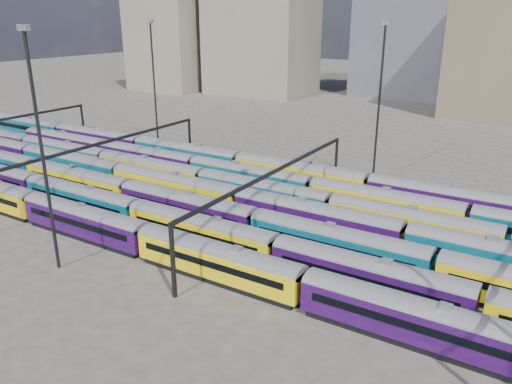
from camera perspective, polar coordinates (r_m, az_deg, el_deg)
The scene contains 13 objects.
ground at distance 70.83m, azimuth -4.94°, elevation -2.39°, with size 500.00×500.00×0.00m, color #3E3934.
rake_0 at distance 47.86m, azimuth 5.59°, elevation -10.37°, with size 120.79×2.95×4.96m.
rake_1 at distance 54.13m, azimuth 2.36°, elevation -6.47°, with size 123.11×3.00×5.05m.
rake_2 at distance 60.69m, azimuth -0.10°, elevation -3.38°, with size 127.19×3.10×5.23m.
rake_3 at distance 73.79m, azimuth -9.20°, elevation 0.74°, with size 111.64×3.27×5.52m.
rake_4 at distance 76.79m, azimuth -6.12°, elevation 1.51°, with size 126.87×3.09×5.21m.
rake_5 at distance 72.88m, azimuth 6.36°, elevation 0.53°, with size 128.44×3.13×5.28m.
rake_6 at distance 78.97m, azimuth 4.97°, elevation 2.21°, with size 158.71×3.31×5.60m.
gantry_1 at distance 81.74m, azimuth -16.50°, elevation 4.88°, with size 0.35×40.35×8.03m.
gantry_2 at distance 63.36m, azimuth 2.19°, elevation 1.52°, with size 0.35×40.35×8.03m.
mast_1 at distance 102.65m, azimuth -11.57°, elevation 12.24°, with size 1.40×0.50×25.60m.
mast_2 at distance 55.36m, azimuth -23.37°, elevation 4.97°, with size 1.40×0.50×25.60m.
mast_3 at distance 81.32m, azimuth 13.92°, elevation 10.22°, with size 1.40×0.50×25.60m.
Camera 1 is at (39.46, -52.54, 26.43)m, focal length 35.00 mm.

